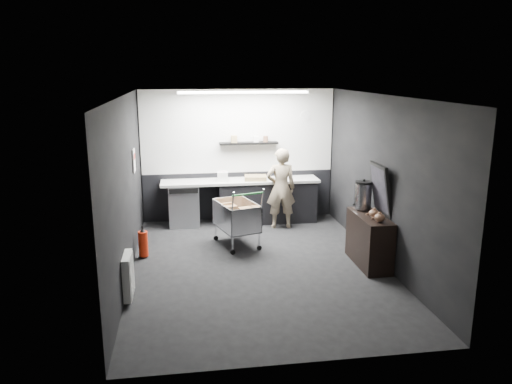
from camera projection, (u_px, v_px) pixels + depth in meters
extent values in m
plane|color=black|center=(259.00, 267.00, 8.01)|extent=(5.50, 5.50, 0.00)
plane|color=white|center=(259.00, 96.00, 7.37)|extent=(5.50, 5.50, 0.00)
plane|color=black|center=(238.00, 155.00, 10.33)|extent=(5.50, 0.00, 5.50)
plane|color=black|center=(300.00, 245.00, 5.05)|extent=(5.50, 0.00, 5.50)
plane|color=black|center=(126.00, 189.00, 7.40)|extent=(0.00, 5.50, 5.50)
plane|color=black|center=(382.00, 181.00, 7.97)|extent=(0.00, 5.50, 5.50)
cube|color=silver|center=(238.00, 131.00, 10.19)|extent=(3.95, 0.02, 1.70)
cube|color=black|center=(239.00, 195.00, 10.51)|extent=(3.95, 0.02, 1.00)
cube|color=black|center=(249.00, 143.00, 10.17)|extent=(1.20, 0.22, 0.04)
cylinder|color=white|center=(305.00, 116.00, 10.31)|extent=(0.20, 0.03, 0.20)
cube|color=white|center=(134.00, 161.00, 8.60)|extent=(0.02, 0.30, 0.40)
cube|color=red|center=(134.00, 157.00, 8.59)|extent=(0.02, 0.22, 0.10)
cube|color=white|center=(128.00, 276.00, 6.78)|extent=(0.10, 0.50, 0.60)
cube|color=white|center=(243.00, 92.00, 9.15)|extent=(2.40, 0.20, 0.04)
cube|color=black|center=(267.00, 201.00, 10.31)|extent=(2.00, 0.56, 0.85)
cube|color=beige|center=(240.00, 181.00, 10.12)|extent=(3.20, 0.60, 0.05)
cube|color=#9EA0A5|center=(184.00, 205.00, 10.07)|extent=(0.60, 0.58, 0.85)
cube|color=black|center=(184.00, 191.00, 9.69)|extent=(0.56, 0.02, 0.10)
imported|color=beige|center=(281.00, 188.00, 9.82)|extent=(0.60, 0.40, 1.61)
cube|color=silver|center=(237.00, 228.00, 8.92)|extent=(0.81, 1.03, 0.02)
cube|color=silver|center=(221.00, 216.00, 8.82)|extent=(0.28, 0.87, 0.48)
cube|color=silver|center=(252.00, 215.00, 8.90)|extent=(0.28, 0.87, 0.48)
cube|color=silver|center=(240.00, 223.00, 8.44)|extent=(0.56, 0.19, 0.48)
cube|color=silver|center=(234.00, 209.00, 9.29)|extent=(0.56, 0.19, 0.48)
cylinder|color=silver|center=(225.00, 244.00, 8.52)|extent=(0.02, 0.02, 0.32)
cylinder|color=silver|center=(254.00, 242.00, 8.60)|extent=(0.02, 0.02, 0.32)
cylinder|color=silver|center=(221.00, 229.00, 9.31)|extent=(0.02, 0.02, 0.32)
cylinder|color=silver|center=(248.00, 228.00, 9.38)|extent=(0.02, 0.02, 0.32)
cylinder|color=#258735|center=(240.00, 195.00, 8.26)|extent=(0.57, 0.20, 0.03)
cube|color=brown|center=(229.00, 215.00, 8.95)|extent=(0.33, 0.38, 0.40)
cube|color=brown|center=(246.00, 219.00, 8.77)|extent=(0.31, 0.35, 0.36)
cylinder|color=black|center=(225.00, 251.00, 8.56)|extent=(0.09, 0.05, 0.08)
cylinder|color=black|center=(221.00, 236.00, 9.34)|extent=(0.09, 0.05, 0.08)
cylinder|color=black|center=(254.00, 250.00, 8.63)|extent=(0.09, 0.05, 0.08)
cylinder|color=black|center=(248.00, 235.00, 9.42)|extent=(0.09, 0.05, 0.08)
cube|color=black|center=(369.00, 240.00, 8.01)|extent=(0.41, 1.10, 0.82)
cylinder|color=silver|center=(363.00, 196.00, 8.21)|extent=(0.27, 0.27, 0.42)
cylinder|color=black|center=(364.00, 182.00, 8.15)|extent=(0.27, 0.27, 0.04)
sphere|color=black|center=(364.00, 180.00, 8.14)|extent=(0.05, 0.05, 0.05)
ellipsoid|color=brown|center=(374.00, 214.00, 7.76)|extent=(0.16, 0.16, 0.13)
ellipsoid|color=brown|center=(380.00, 218.00, 7.54)|extent=(0.16, 0.16, 0.13)
cube|color=black|center=(381.00, 189.00, 7.88)|extent=(0.19, 0.64, 0.82)
cube|color=black|center=(379.00, 189.00, 7.88)|extent=(0.13, 0.55, 0.71)
cylinder|color=red|center=(143.00, 244.00, 8.34)|extent=(0.16, 0.16, 0.43)
cone|color=black|center=(142.00, 230.00, 8.29)|extent=(0.11, 0.11, 0.06)
cylinder|color=black|center=(142.00, 228.00, 8.28)|extent=(0.03, 0.03, 0.06)
cube|color=olive|center=(256.00, 178.00, 10.10)|extent=(0.48, 0.39, 0.09)
cylinder|color=beige|center=(223.00, 176.00, 10.04)|extent=(0.18, 0.18, 0.18)
cube|color=white|center=(223.00, 177.00, 10.00)|extent=(0.22, 0.17, 0.18)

